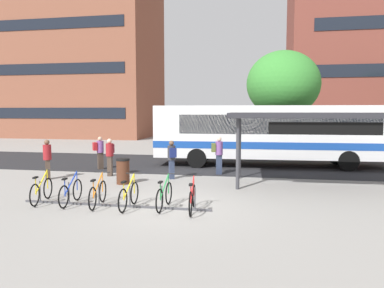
{
  "coord_description": "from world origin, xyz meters",
  "views": [
    {
      "loc": [
        2.73,
        -10.79,
        2.94
      ],
      "look_at": [
        -0.02,
        4.0,
        1.58
      ],
      "focal_mm": 34.59,
      "sensor_mm": 36.0,
      "label": 1
    }
  ],
  "objects_px": {
    "commuter_olive_pack_4": "(218,153)",
    "city_bus": "(268,133)",
    "commuter_red_pack_0": "(100,151)",
    "commuter_red_pack_3": "(47,156)",
    "parked_bicycle_red_5": "(192,199)",
    "parked_bicycle_blue_1": "(71,192)",
    "parked_bicycle_green_4": "(164,196)",
    "commuter_maroon_pack_1": "(110,154)",
    "trash_bin": "(123,171)",
    "parked_bicycle_yellow_3": "(129,196)",
    "parked_bicycle_yellow_0": "(42,191)",
    "parked_bicycle_orange_2": "(98,194)",
    "street_tree_0": "(283,84)",
    "commuter_navy_pack_2": "(172,157)",
    "transit_shelter": "(318,117)"
  },
  "relations": [
    {
      "from": "parked_bicycle_orange_2",
      "to": "commuter_navy_pack_2",
      "type": "height_order",
      "value": "commuter_navy_pack_2"
    },
    {
      "from": "transit_shelter",
      "to": "street_tree_0",
      "type": "xyz_separation_m",
      "value": [
        -0.79,
        10.01,
        1.98
      ]
    },
    {
      "from": "parked_bicycle_yellow_3",
      "to": "parked_bicycle_red_5",
      "type": "relative_size",
      "value": 1.0
    },
    {
      "from": "transit_shelter",
      "to": "parked_bicycle_blue_1",
      "type": "bearing_deg",
      "value": -153.08
    },
    {
      "from": "parked_bicycle_blue_1",
      "to": "street_tree_0",
      "type": "distance_m",
      "value": 16.68
    },
    {
      "from": "parked_bicycle_yellow_3",
      "to": "transit_shelter",
      "type": "bearing_deg",
      "value": -53.39
    },
    {
      "from": "city_bus",
      "to": "parked_bicycle_red_5",
      "type": "distance_m",
      "value": 9.9
    },
    {
      "from": "parked_bicycle_red_5",
      "to": "street_tree_0",
      "type": "xyz_separation_m",
      "value": [
        3.32,
        14.55,
        4.28
      ]
    },
    {
      "from": "parked_bicycle_blue_1",
      "to": "commuter_red_pack_3",
      "type": "bearing_deg",
      "value": 35.0
    },
    {
      "from": "parked_bicycle_yellow_3",
      "to": "trash_bin",
      "type": "xyz_separation_m",
      "value": [
        -1.54,
        3.51,
        0.13
      ]
    },
    {
      "from": "parked_bicycle_yellow_3",
      "to": "commuter_navy_pack_2",
      "type": "distance_m",
      "value": 4.94
    },
    {
      "from": "commuter_olive_pack_4",
      "to": "city_bus",
      "type": "bearing_deg",
      "value": 39.72
    },
    {
      "from": "parked_bicycle_yellow_0",
      "to": "transit_shelter",
      "type": "distance_m",
      "value": 10.32
    },
    {
      "from": "commuter_olive_pack_4",
      "to": "street_tree_0",
      "type": "relative_size",
      "value": 0.26
    },
    {
      "from": "commuter_navy_pack_2",
      "to": "commuter_olive_pack_4",
      "type": "distance_m",
      "value": 2.4
    },
    {
      "from": "parked_bicycle_red_5",
      "to": "commuter_maroon_pack_1",
      "type": "xyz_separation_m",
      "value": [
        -4.74,
        5.18,
        0.59
      ]
    },
    {
      "from": "parked_bicycle_red_5",
      "to": "commuter_red_pack_3",
      "type": "relative_size",
      "value": 1.01
    },
    {
      "from": "city_bus",
      "to": "street_tree_0",
      "type": "relative_size",
      "value": 1.78
    },
    {
      "from": "parked_bicycle_green_4",
      "to": "commuter_red_pack_0",
      "type": "distance_m",
      "value": 8.41
    },
    {
      "from": "parked_bicycle_yellow_0",
      "to": "commuter_maroon_pack_1",
      "type": "xyz_separation_m",
      "value": [
        0.22,
        4.99,
        0.59
      ]
    },
    {
      "from": "city_bus",
      "to": "trash_bin",
      "type": "height_order",
      "value": "city_bus"
    },
    {
      "from": "parked_bicycle_yellow_0",
      "to": "street_tree_0",
      "type": "bearing_deg",
      "value": -39.76
    },
    {
      "from": "commuter_navy_pack_2",
      "to": "commuter_red_pack_3",
      "type": "relative_size",
      "value": 0.97
    },
    {
      "from": "city_bus",
      "to": "transit_shelter",
      "type": "distance_m",
      "value": 5.37
    },
    {
      "from": "city_bus",
      "to": "commuter_maroon_pack_1",
      "type": "distance_m",
      "value": 8.33
    },
    {
      "from": "commuter_red_pack_3",
      "to": "street_tree_0",
      "type": "bearing_deg",
      "value": 102.94
    },
    {
      "from": "transit_shelter",
      "to": "street_tree_0",
      "type": "relative_size",
      "value": 1.02
    },
    {
      "from": "city_bus",
      "to": "street_tree_0",
      "type": "distance_m",
      "value": 5.88
    },
    {
      "from": "commuter_red_pack_0",
      "to": "trash_bin",
      "type": "xyz_separation_m",
      "value": [
        2.51,
        -3.32,
        -0.43
      ]
    },
    {
      "from": "parked_bicycle_yellow_3",
      "to": "commuter_olive_pack_4",
      "type": "bearing_deg",
      "value": -17.17
    },
    {
      "from": "parked_bicycle_yellow_0",
      "to": "commuter_red_pack_0",
      "type": "relative_size",
      "value": 1.04
    },
    {
      "from": "city_bus",
      "to": "commuter_navy_pack_2",
      "type": "height_order",
      "value": "city_bus"
    },
    {
      "from": "parked_bicycle_yellow_3",
      "to": "trash_bin",
      "type": "distance_m",
      "value": 3.84
    },
    {
      "from": "commuter_red_pack_0",
      "to": "commuter_red_pack_3",
      "type": "distance_m",
      "value": 3.11
    },
    {
      "from": "commuter_red_pack_0",
      "to": "commuter_olive_pack_4",
      "type": "xyz_separation_m",
      "value": [
        6.03,
        -0.38,
        0.06
      ]
    },
    {
      "from": "parked_bicycle_blue_1",
      "to": "parked_bicycle_green_4",
      "type": "xyz_separation_m",
      "value": [
        3.03,
        0.04,
        0.0
      ]
    },
    {
      "from": "parked_bicycle_red_5",
      "to": "street_tree_0",
      "type": "height_order",
      "value": "street_tree_0"
    },
    {
      "from": "parked_bicycle_orange_2",
      "to": "commuter_red_pack_0",
      "type": "relative_size",
      "value": 1.04
    },
    {
      "from": "commuter_navy_pack_2",
      "to": "parked_bicycle_green_4",
      "type": "bearing_deg",
      "value": 163.66
    },
    {
      "from": "parked_bicycle_orange_2",
      "to": "commuter_red_pack_3",
      "type": "bearing_deg",
      "value": 39.45
    },
    {
      "from": "parked_bicycle_yellow_0",
      "to": "street_tree_0",
      "type": "height_order",
      "value": "street_tree_0"
    },
    {
      "from": "parked_bicycle_yellow_0",
      "to": "commuter_red_pack_3",
      "type": "relative_size",
      "value": 1.0
    },
    {
      "from": "commuter_maroon_pack_1",
      "to": "commuter_olive_pack_4",
      "type": "height_order",
      "value": "commuter_olive_pack_4"
    },
    {
      "from": "parked_bicycle_orange_2",
      "to": "commuter_red_pack_3",
      "type": "relative_size",
      "value": 1.0
    },
    {
      "from": "parked_bicycle_orange_2",
      "to": "parked_bicycle_red_5",
      "type": "xyz_separation_m",
      "value": [
        2.98,
        -0.08,
        0.0
      ]
    },
    {
      "from": "parked_bicycle_yellow_0",
      "to": "commuter_maroon_pack_1",
      "type": "relative_size",
      "value": 1.01
    },
    {
      "from": "parked_bicycle_yellow_3",
      "to": "commuter_red_pack_0",
      "type": "distance_m",
      "value": 7.96
    },
    {
      "from": "parked_bicycle_red_5",
      "to": "commuter_red_pack_3",
      "type": "bearing_deg",
      "value": 55.96
    },
    {
      "from": "commuter_red_pack_0",
      "to": "trash_bin",
      "type": "relative_size",
      "value": 1.6
    },
    {
      "from": "parked_bicycle_blue_1",
      "to": "city_bus",
      "type": "bearing_deg",
      "value": -38.4
    }
  ]
}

